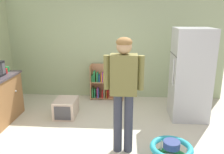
% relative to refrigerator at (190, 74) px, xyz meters
% --- Properties ---
extents(ground_plane, '(12.00, 12.00, 0.00)m').
position_rel_refrigerator_xyz_m(ground_plane, '(-1.53, -1.19, -0.89)').
color(ground_plane, beige).
rests_on(ground_plane, ground).
extents(back_wall, '(5.20, 0.06, 2.70)m').
position_rel_refrigerator_xyz_m(back_wall, '(-1.53, 1.14, 0.46)').
color(back_wall, '#A3B589').
rests_on(back_wall, ground).
extents(refrigerator, '(0.73, 0.68, 1.78)m').
position_rel_refrigerator_xyz_m(refrigerator, '(0.00, 0.00, 0.00)').
color(refrigerator, '#B7BABF').
rests_on(refrigerator, ground).
extents(bookshelf, '(0.80, 0.28, 0.85)m').
position_rel_refrigerator_xyz_m(bookshelf, '(-1.77, 0.95, -0.53)').
color(bookshelf, tan).
rests_on(bookshelf, ground).
extents(standing_person, '(0.57, 0.22, 1.73)m').
position_rel_refrigerator_xyz_m(standing_person, '(-1.27, -1.31, 0.16)').
color(standing_person, '#363A4A').
rests_on(standing_person, ground).
extents(baby_walker, '(0.60, 0.60, 0.32)m').
position_rel_refrigerator_xyz_m(baby_walker, '(-0.59, -1.54, -0.73)').
color(baby_walker, '#298F4C').
rests_on(baby_walker, ground).
extents(pet_carrier, '(0.42, 0.55, 0.36)m').
position_rel_refrigerator_xyz_m(pet_carrier, '(-2.46, -0.15, -0.71)').
color(pet_carrier, beige).
rests_on(pet_carrier, ground).
extents(green_cup, '(0.08, 0.08, 0.09)m').
position_rel_refrigerator_xyz_m(green_cup, '(-3.65, -0.05, 0.06)').
color(green_cup, green).
rests_on(green_cup, kitchen_counter).
extents(red_cup, '(0.08, 0.08, 0.09)m').
position_rel_refrigerator_xyz_m(red_cup, '(-3.61, -0.20, 0.06)').
color(red_cup, red).
rests_on(red_cup, kitchen_counter).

